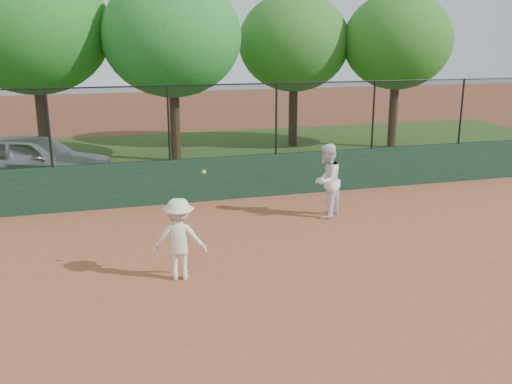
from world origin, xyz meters
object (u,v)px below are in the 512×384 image
object	(u,v)px
tree_2	(172,37)
tree_3	(294,43)
tree_4	(398,41)
tree_1	(33,28)
player_second	(326,181)
parked_car	(35,160)
player_main	(179,239)

from	to	relation	value
tree_2	tree_3	world-z (taller)	tree_2
tree_4	tree_1	bearing A→B (deg)	175.73
player_second	tree_2	distance (m)	9.00
parked_car	tree_4	xyz separation A→B (m)	(13.64, 2.59, 3.45)
player_second	player_main	distance (m)	4.99
player_main	tree_1	size ratio (longest dim) A/B	0.30
parked_car	player_main	bearing A→B (deg)	-135.98
player_main	tree_3	xyz separation A→B (m)	(6.69, 12.32, 3.42)
tree_1	parked_car	bearing A→B (deg)	-90.73
tree_2	tree_4	distance (m)	8.97
player_main	player_second	bearing A→B (deg)	34.09
tree_1	tree_3	size ratio (longest dim) A/B	1.14
player_main	tree_1	distance (m)	12.88
tree_1	tree_2	xyz separation A→B (m)	(4.63, -1.19, -0.28)
tree_3	player_second	bearing A→B (deg)	-105.01
player_main	tree_2	size ratio (longest dim) A/B	0.32
tree_1	tree_4	size ratio (longest dim) A/B	1.14
tree_1	tree_2	bearing A→B (deg)	-14.43
parked_car	tree_2	world-z (taller)	tree_2
parked_car	tree_2	distance (m)	6.39
parked_car	tree_4	world-z (taller)	tree_4
tree_2	tree_3	bearing A→B (deg)	17.71
player_main	tree_1	world-z (taller)	tree_1
parked_car	player_second	world-z (taller)	player_second
player_main	tree_4	world-z (taller)	tree_4
player_main	tree_3	distance (m)	14.43
player_main	tree_4	bearing A→B (deg)	45.93
tree_2	tree_4	xyz separation A→B (m)	(8.97, 0.18, -0.18)
tree_3	tree_1	bearing A→B (deg)	-177.35
parked_car	player_main	size ratio (longest dim) A/B	2.24
player_second	tree_4	world-z (taller)	tree_4
player_second	tree_2	bearing A→B (deg)	-116.46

